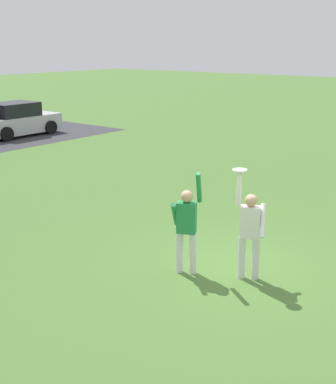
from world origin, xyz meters
The scene contains 5 objects.
ground_plane centered at (0.00, 0.00, 0.00)m, with size 120.00×120.00×0.00m, color #4C7533.
person_catcher centered at (-0.26, -0.45, 0.98)m, with size 0.50×0.59×2.08m.
person_defender centered at (-0.78, 0.62, 0.98)m, with size 0.59×0.65×2.04m.
frisbee_disc centered at (-0.36, -0.25, 2.09)m, with size 0.26×0.26×0.02m, color white.
parked_car_silver centered at (6.80, 16.23, 0.73)m, with size 4.11×2.06×1.59m.
Camera 1 is at (-8.34, -4.87, 4.28)m, focal length 48.99 mm.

